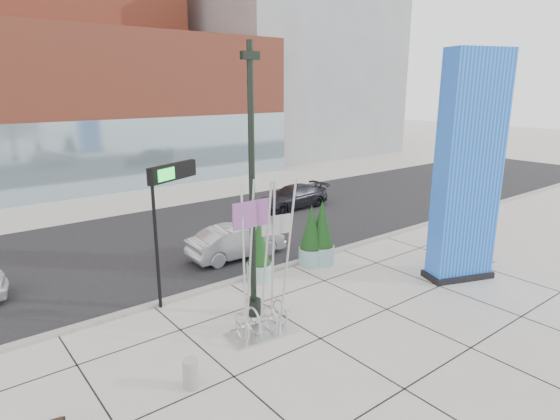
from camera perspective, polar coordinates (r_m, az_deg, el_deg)
ground at (r=14.34m, az=-0.90°, el=-15.07°), size 160.00×160.00×0.00m
street_asphalt at (r=22.44m, az=-16.62°, el=-4.36°), size 80.00×12.00×0.02m
curb_edge at (r=17.32m, az=-9.06°, el=-9.52°), size 80.00×0.30×0.12m
tower_podium at (r=37.91m, az=-25.68°, el=10.93°), size 34.00×10.00×11.00m
tower_glass_front at (r=33.54m, az=-23.23°, el=5.68°), size 34.00×0.60×5.00m
building_grey_parking at (r=53.69m, az=0.47°, el=16.82°), size 20.00×18.00×18.00m
blue_pylon at (r=18.46m, az=21.92°, el=4.20°), size 2.77×1.95×8.45m
lamp_post at (r=14.29m, az=-3.39°, el=-0.23°), size 0.56×0.46×8.41m
public_art_sculpture at (r=13.91m, az=-2.20°, el=-10.38°), size 2.15×1.23×4.68m
concrete_bollard at (r=12.27m, az=-10.85°, el=-19.00°), size 0.38×0.38×0.75m
overhead_street_sign at (r=15.48m, az=-12.57°, el=2.88°), size 2.10×1.09×4.70m
round_planter_east at (r=19.18m, az=3.83°, el=-3.25°), size 1.02×1.02×2.55m
round_planter_mid at (r=19.34m, az=5.10°, el=-2.90°), size 1.08×1.08×2.70m
round_planter_west at (r=17.64m, az=-2.58°, el=-5.12°), size 0.96×0.96×2.40m
car_silver_mid at (r=20.16m, az=-5.30°, el=-3.88°), size 4.30×1.61×1.40m
car_dark_east at (r=28.22m, az=1.56°, el=1.58°), size 4.69×1.93×1.36m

